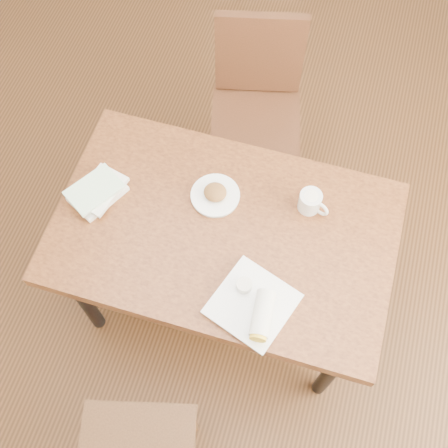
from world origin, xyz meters
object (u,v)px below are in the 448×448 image
(book_stack, at_px, (98,192))
(coffee_mug, at_px, (311,202))
(plate_burrito, at_px, (255,307))
(table, at_px, (224,239))
(chair_far, at_px, (257,99))
(plate_scone, at_px, (215,194))

(book_stack, bearing_deg, coffee_mug, 12.81)
(plate_burrito, bearing_deg, table, 125.85)
(coffee_mug, bearing_deg, chair_far, 120.72)
(plate_burrito, xyz_separation_m, book_stack, (-0.70, 0.27, -0.00))
(coffee_mug, distance_m, book_stack, 0.82)
(plate_scone, height_order, book_stack, plate_scone)
(chair_far, distance_m, plate_burrito, 1.12)
(coffee_mug, relative_size, plate_burrito, 0.37)
(plate_scone, relative_size, plate_burrito, 0.57)
(plate_burrito, bearing_deg, book_stack, 158.73)
(plate_scone, bearing_deg, coffee_mug, 9.33)
(chair_far, distance_m, book_stack, 0.93)
(coffee_mug, relative_size, book_stack, 0.50)
(chair_far, xyz_separation_m, plate_scone, (0.00, -0.67, 0.22))
(table, bearing_deg, chair_far, 95.45)
(plate_scone, xyz_separation_m, book_stack, (-0.44, -0.12, 0.01))
(plate_scone, xyz_separation_m, plate_burrito, (0.27, -0.39, 0.01))
(plate_scone, relative_size, coffee_mug, 1.55)
(table, bearing_deg, plate_scone, 119.89)
(table, xyz_separation_m, plate_scone, (-0.07, 0.13, 0.10))
(plate_scone, bearing_deg, plate_burrito, -55.98)
(chair_far, relative_size, plate_scone, 5.00)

